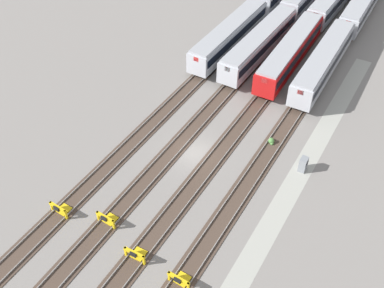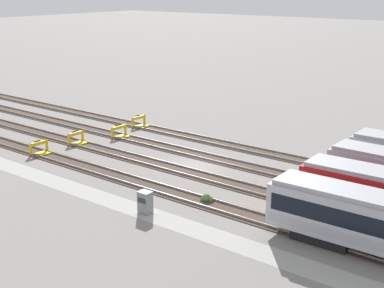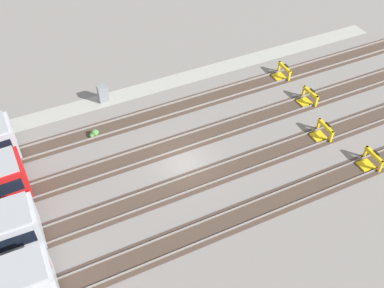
% 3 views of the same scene
% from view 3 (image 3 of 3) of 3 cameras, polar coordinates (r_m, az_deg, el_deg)
% --- Properties ---
extents(ground_plane, '(400.00, 400.00, 0.00)m').
position_cam_3_polar(ground_plane, '(35.78, -0.92, -2.39)').
color(ground_plane, gray).
extents(service_walkway, '(54.00, 2.00, 0.01)m').
position_cam_3_polar(service_walkway, '(43.18, -6.84, 6.71)').
color(service_walkway, '#9E9E93').
rests_on(service_walkway, ground).
extents(rail_track_nearest, '(90.00, 2.23, 0.21)m').
position_cam_3_polar(rail_track_nearest, '(40.22, -4.87, 3.74)').
color(rail_track_nearest, '#47382D').
rests_on(rail_track_nearest, ground).
extents(rail_track_near_inner, '(90.00, 2.24, 0.21)m').
position_cam_3_polar(rail_track_near_inner, '(37.17, -2.34, -0.15)').
color(rail_track_near_inner, '#47382D').
rests_on(rail_track_near_inner, ground).
extents(rail_track_middle, '(90.00, 2.24, 0.21)m').
position_cam_3_polar(rail_track_middle, '(34.41, 0.62, -4.70)').
color(rail_track_middle, '#47382D').
rests_on(rail_track_middle, ground).
extents(rail_track_far_inner, '(90.00, 2.23, 0.21)m').
position_cam_3_polar(rail_track_far_inner, '(32.01, 4.11, -9.97)').
color(rail_track_far_inner, '#47382D').
rests_on(rail_track_far_inner, ground).
extents(bumper_stop_nearest_track, '(1.36, 2.01, 1.22)m').
position_cam_3_polar(bumper_stop_nearest_track, '(45.33, 11.35, 8.91)').
color(bumper_stop_nearest_track, gold).
rests_on(bumper_stop_nearest_track, ground).
extents(bumper_stop_near_inner_track, '(1.37, 2.01, 1.22)m').
position_cam_3_polar(bumper_stop_near_inner_track, '(42.57, 14.47, 5.73)').
color(bumper_stop_near_inner_track, gold).
rests_on(bumper_stop_near_inner_track, ground).
extents(bumper_stop_middle_track, '(1.37, 2.01, 1.22)m').
position_cam_3_polar(bumper_stop_middle_track, '(39.22, 16.22, 1.51)').
color(bumper_stop_middle_track, gold).
rests_on(bumper_stop_middle_track, ground).
extents(bumper_stop_far_inner_track, '(1.38, 2.01, 1.22)m').
position_cam_3_polar(bumper_stop_far_inner_track, '(37.91, 21.69, -1.96)').
color(bumper_stop_far_inner_track, gold).
rests_on(bumper_stop_far_inner_track, ground).
extents(electrical_cabinet, '(0.90, 0.73, 1.60)m').
position_cam_3_polar(electrical_cabinet, '(42.03, -11.23, 6.31)').
color(electrical_cabinet, gray).
rests_on(electrical_cabinet, ground).
extents(weed_clump, '(0.92, 0.70, 0.64)m').
position_cam_3_polar(weed_clump, '(38.79, -12.30, 1.32)').
color(weed_clump, '#4C7F3D').
rests_on(weed_clump, ground).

